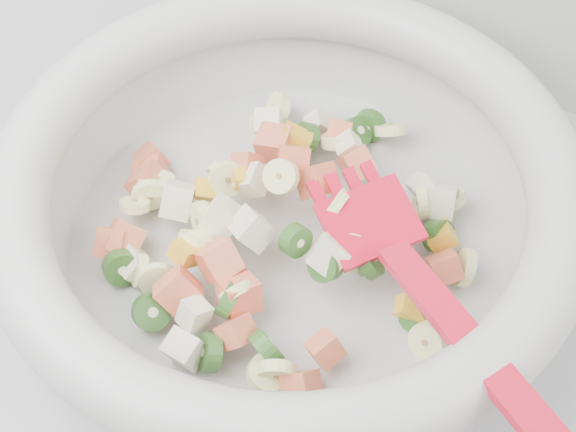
% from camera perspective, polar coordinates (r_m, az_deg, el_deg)
% --- Properties ---
extents(mixing_bowl, '(0.44, 0.40, 0.12)m').
position_cam_1_polar(mixing_bowl, '(0.60, -0.00, 0.72)').
color(mixing_bowl, '#B9B9B7').
rests_on(mixing_bowl, counter).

